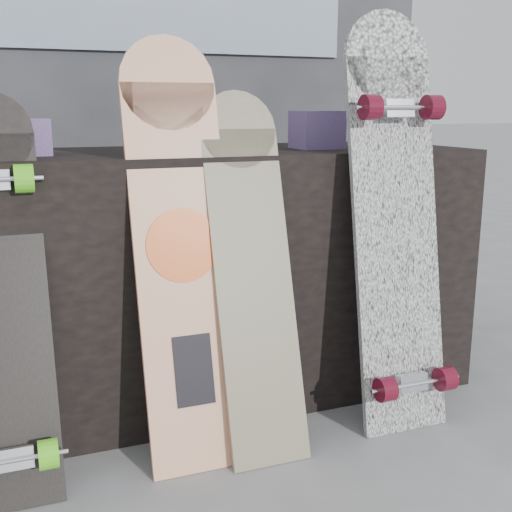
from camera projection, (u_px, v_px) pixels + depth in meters
name	position (u px, v px, depth m)	size (l,w,h in m)	color
ground	(277.00, 457.00, 1.75)	(60.00, 60.00, 0.00)	slate
vendor_table	(219.00, 272.00, 2.11)	(1.60, 0.60, 0.80)	black
booth	(156.00, 66.00, 2.73)	(2.40, 0.22, 2.20)	#2F2F34
merch_box_purple	(17.00, 137.00, 1.77)	(0.18, 0.12, 0.10)	navy
merch_box_small	(317.00, 130.00, 2.06)	(0.14, 0.14, 0.12)	navy
merch_box_flat	(187.00, 139.00, 2.11)	(0.22, 0.10, 0.06)	#D1B78C
longboard_geisha	(181.00, 239.00, 1.69)	(0.26, 0.31, 1.12)	beige
longboard_celtic	(252.00, 263.00, 1.74)	(0.22, 0.31, 0.98)	#C4B386
longboard_cascadia	(396.00, 215.00, 1.85)	(0.27, 0.30, 1.21)	white
skateboard_dark	(0.00, 289.00, 1.54)	(0.22, 0.38, 0.98)	black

